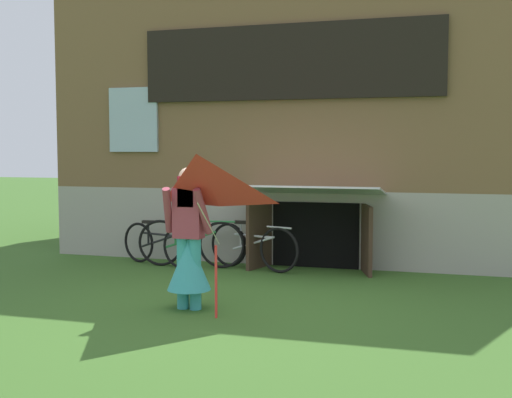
# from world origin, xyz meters

# --- Properties ---
(ground_plane) EXTENTS (60.00, 60.00, 0.00)m
(ground_plane) POSITION_xyz_m (0.00, 0.00, 0.00)
(ground_plane) COLOR #386023
(log_house) EXTENTS (8.56, 6.04, 5.14)m
(log_house) POSITION_xyz_m (-0.00, 5.46, 2.57)
(log_house) COLOR #9E998E
(log_house) RESTS_ON ground_plane
(person) EXTENTS (0.61, 0.53, 1.69)m
(person) POSITION_xyz_m (-0.46, -0.12, 0.71)
(person) COLOR teal
(person) RESTS_ON ground_plane
(kite) EXTENTS (1.04, 1.10, 1.71)m
(kite) POSITION_xyz_m (-0.11, -0.73, 1.38)
(kite) COLOR red
(kite) RESTS_ON ground_plane
(bicycle_silver) EXTENTS (1.60, 0.58, 0.76)m
(bicycle_silver) POSITION_xyz_m (-0.45, 2.51, 0.37)
(bicycle_silver) COLOR black
(bicycle_silver) RESTS_ON ground_plane
(bicycle_green) EXTENTS (1.78, 0.19, 0.81)m
(bicycle_green) POSITION_xyz_m (-1.48, 2.44, 0.39)
(bicycle_green) COLOR black
(bicycle_green) RESTS_ON ground_plane
(bicycle_black) EXTENTS (1.51, 0.57, 0.72)m
(bicycle_black) POSITION_xyz_m (-2.06, 2.45, 0.35)
(bicycle_black) COLOR black
(bicycle_black) RESTS_ON ground_plane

